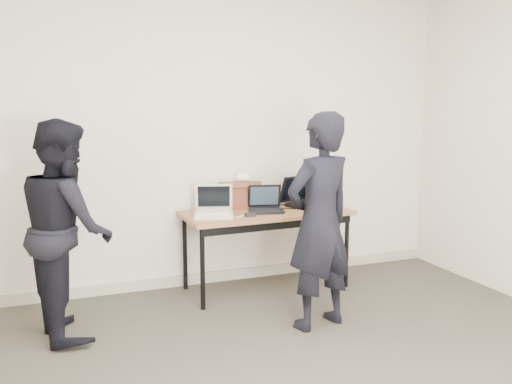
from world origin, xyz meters
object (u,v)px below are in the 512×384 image
leather_satchel (240,195)px  laptop_center (266,205)px  equipment_box (320,197)px  person_typist (320,222)px  desk (267,218)px  laptop_beige (214,210)px  laptop_right (304,199)px  person_observer (66,228)px

leather_satchel → laptop_center: bearing=-50.8°
equipment_box → laptop_center: bearing=-164.0°
leather_satchel → person_typist: 1.15m
leather_satchel → equipment_box: size_ratio=1.63×
laptop_center → person_typist: 0.91m
desk → equipment_box: 0.67m
laptop_beige → person_typist: 1.03m
equipment_box → laptop_beige: bearing=-168.8°
person_typist → laptop_right: bearing=-124.8°
desk → person_typist: 0.91m
laptop_center → equipment_box: laptop_center is taller
desk → laptop_beige: size_ratio=3.84×
laptop_right → equipment_box: laptop_right is taller
equipment_box → person_observer: size_ratio=0.14×
equipment_box → person_typist: person_typist is taller
laptop_beige → leather_satchel: (0.32, 0.26, 0.07)m
desk → person_observer: (-1.68, -0.36, 0.12)m
leather_satchel → person_observer: size_ratio=0.23×
equipment_box → person_typist: 1.23m
desk → laptop_center: laptop_center is taller
laptop_right → equipment_box: 0.19m
laptop_center → person_observer: 1.72m
person_observer → desk: bearing=-88.8°
laptop_beige → laptop_center: size_ratio=1.12×
laptop_right → equipment_box: bearing=-5.8°
laptop_beige → leather_satchel: laptop_beige is taller
laptop_center → leather_satchel: 0.29m
equipment_box → person_observer: (-2.31, -0.55, -0.01)m
leather_satchel → person_observer: (-1.50, -0.59, -0.07)m
laptop_right → desk: bearing=-180.0°
laptop_right → equipment_box: size_ratio=2.14×
desk → laptop_beige: laptop_beige is taller
desk → leather_satchel: bearing=125.3°
person_observer → laptop_beige: bearing=-85.3°
laptop_beige → person_typist: person_typist is taller
laptop_right → person_typist: person_typist is taller
desk → person_typist: size_ratio=0.96×
desk → leather_satchel: 0.35m
equipment_box → laptop_right: bearing=-167.2°
desk → laptop_beige: bearing=-179.5°
laptop_right → person_typist: size_ratio=0.30×
person_typist → person_observer: (-1.75, 0.53, -0.02)m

